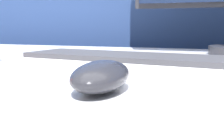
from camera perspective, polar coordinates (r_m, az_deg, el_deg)
partition_panel at (r=1.07m, az=16.69°, el=5.41°), size 5.00×0.03×1.49m
computer_mouse_near at (r=0.33m, az=-1.98°, el=-1.10°), size 0.07×0.12×0.03m
keyboard at (r=0.48m, az=6.15°, el=1.25°), size 0.43×0.17×0.02m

